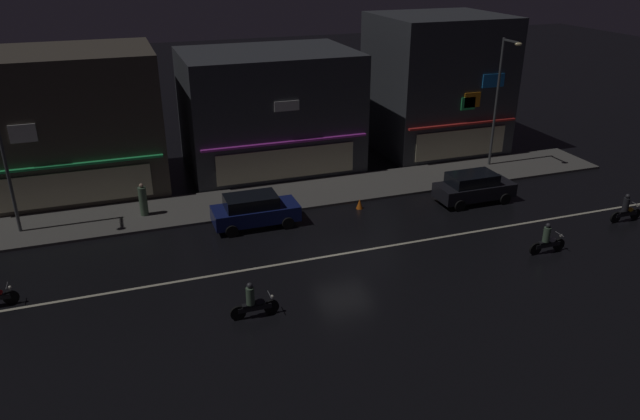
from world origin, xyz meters
The scene contains 15 objects.
ground_plane centered at (0.00, 0.00, 0.00)m, with size 140.00×140.00×0.00m, color black.
lane_divider_stripe centered at (0.00, 0.00, 0.01)m, with size 37.06×0.16×0.01m, color beige.
sidewalk_far centered at (0.00, 7.31, 0.07)m, with size 39.01×3.99×0.14m, color #5B5954.
storefront_left_block centered at (0.00, 13.04, 3.60)m, with size 10.41×7.62×7.22m.
storefront_center_block centered at (-11.70, 12.87, 3.94)m, with size 9.96×7.28×7.88m.
storefront_right_block centered at (11.70, 13.01, 4.45)m, with size 8.09×7.56×8.92m.
streetlamp_west centered at (-14.28, 7.05, 4.64)m, with size 0.44×1.64×7.69m.
streetlamp_mid centered at (13.13, 7.83, 4.74)m, with size 0.44×1.64×7.89m.
pedestrian_on_sidewalk centered at (-8.36, 7.22, 0.94)m, with size 0.42×0.42×1.75m.
parked_car_near_kerb centered at (8.91, 3.36, 0.87)m, with size 4.30×1.98×1.67m.
parked_car_trailing centered at (-3.18, 4.30, 0.87)m, with size 4.30×1.98×1.67m.
motorcycle_lead centered at (8.78, -2.99, 0.63)m, with size 1.90×0.60×1.52m.
motorcycle_following centered at (-5.16, -3.63, 0.63)m, with size 1.90×0.60×1.52m.
motorcycle_trailing_far centered at (14.86, -1.46, 0.63)m, with size 1.90×0.60×1.52m.
traffic_cone centered at (2.65, 4.55, 0.28)m, with size 0.36×0.36×0.55m, color orange.
Camera 1 is at (-9.16, -22.62, 12.98)m, focal length 33.60 mm.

